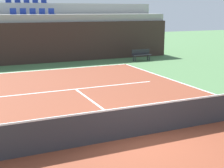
# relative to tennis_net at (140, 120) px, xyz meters

# --- Properties ---
(ground_plane) EXTENTS (80.00, 80.00, 0.00)m
(ground_plane) POSITION_rel_tennis_net_xyz_m (0.00, 0.00, -0.51)
(ground_plane) COLOR #477042
(court_surface) EXTENTS (11.00, 24.00, 0.01)m
(court_surface) POSITION_rel_tennis_net_xyz_m (0.00, 0.00, -0.50)
(court_surface) COLOR brown
(court_surface) RESTS_ON ground_plane
(baseline_far) EXTENTS (11.00, 0.10, 0.00)m
(baseline_far) POSITION_rel_tennis_net_xyz_m (0.00, 11.95, -0.50)
(baseline_far) COLOR white
(baseline_far) RESTS_ON court_surface
(service_line_far) EXTENTS (8.26, 0.10, 0.00)m
(service_line_far) POSITION_rel_tennis_net_xyz_m (0.00, 6.40, -0.50)
(service_line_far) COLOR white
(service_line_far) RESTS_ON court_surface
(centre_service_line) EXTENTS (0.10, 6.40, 0.00)m
(centre_service_line) POSITION_rel_tennis_net_xyz_m (0.00, 3.20, -0.50)
(centre_service_line) COLOR white
(centre_service_line) RESTS_ON court_surface
(back_wall) EXTENTS (20.87, 0.30, 2.87)m
(back_wall) POSITION_rel_tennis_net_xyz_m (0.00, 14.86, 0.93)
(back_wall) COLOR #33231E
(back_wall) RESTS_ON ground_plane
(stands_tier_lower) EXTENTS (20.87, 2.40, 3.41)m
(stands_tier_lower) POSITION_rel_tennis_net_xyz_m (0.00, 16.21, 1.20)
(stands_tier_lower) COLOR #9E9E99
(stands_tier_lower) RESTS_ON ground_plane
(stands_tier_upper) EXTENTS (20.87, 2.40, 4.25)m
(stands_tier_upper) POSITION_rel_tennis_net_xyz_m (0.00, 18.61, 1.62)
(stands_tier_upper) COLOR #9E9E99
(stands_tier_upper) RESTS_ON ground_plane
(seating_row_lower) EXTENTS (3.21, 0.44, 0.44)m
(seating_row_lower) POSITION_rel_tennis_net_xyz_m (-0.00, 16.31, 3.03)
(seating_row_lower) COLOR navy
(seating_row_lower) RESTS_ON stands_tier_lower
(seating_row_upper) EXTENTS (3.21, 0.44, 0.44)m
(seating_row_upper) POSITION_rel_tennis_net_xyz_m (-0.00, 18.71, 3.87)
(seating_row_upper) COLOR navy
(seating_row_upper) RESTS_ON stands_tier_upper
(tennis_net) EXTENTS (11.08, 0.08, 1.07)m
(tennis_net) POSITION_rel_tennis_net_xyz_m (0.00, 0.00, 0.00)
(tennis_net) COLOR black
(tennis_net) RESTS_ON court_surface
(player_bench) EXTENTS (1.50, 0.40, 0.85)m
(player_bench) POSITION_rel_tennis_net_xyz_m (7.22, 12.89, -0.00)
(player_bench) COLOR #232328
(player_bench) RESTS_ON ground_plane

